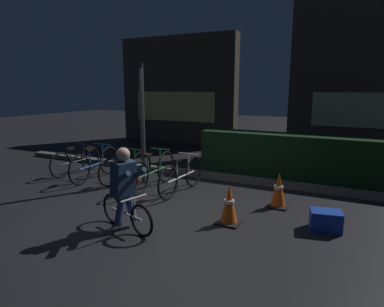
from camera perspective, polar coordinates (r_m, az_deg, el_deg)
ground_plane at (r=5.81m, az=-4.46°, el=-9.62°), size 40.00×40.00×0.00m
sidewalk_curb at (r=7.67m, az=3.99°, el=-3.92°), size 12.00×0.24×0.12m
hedge_row at (r=7.97m, az=18.62°, el=-0.58°), size 4.80×0.70×1.02m
storefront_left at (r=12.72m, az=-2.52°, el=10.95°), size 4.72×0.54×4.00m
storefront_right at (r=11.87m, az=29.93°, el=12.22°), size 5.30×0.54×5.15m
street_post at (r=7.19m, az=-8.66°, el=5.05°), size 0.10×0.10×2.61m
parked_bike_leftmost at (r=8.50m, az=-19.64°, el=-1.21°), size 0.46×1.54×0.71m
parked_bike_left_mid at (r=7.85m, az=-16.59°, el=-1.78°), size 0.46×1.71×0.79m
parked_bike_center_left at (r=7.44m, az=-11.40°, el=-2.45°), size 0.46×1.55×0.72m
parked_bike_center_right at (r=6.89m, az=-6.83°, el=-3.12°), size 0.46×1.75×0.81m
parked_bike_right_mid at (r=6.56m, az=-1.83°, el=-3.94°), size 0.46×1.67×0.77m
traffic_cone_near at (r=5.14m, az=6.51°, el=-8.91°), size 0.36×0.36×0.63m
traffic_cone_far at (r=6.00m, az=14.91°, el=-6.23°), size 0.36×0.36×0.63m
blue_crate at (r=5.32m, az=22.35°, el=-10.79°), size 0.49×0.40×0.30m
cyclist at (r=4.91m, az=-11.52°, el=-6.02°), size 1.16×0.62×1.25m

